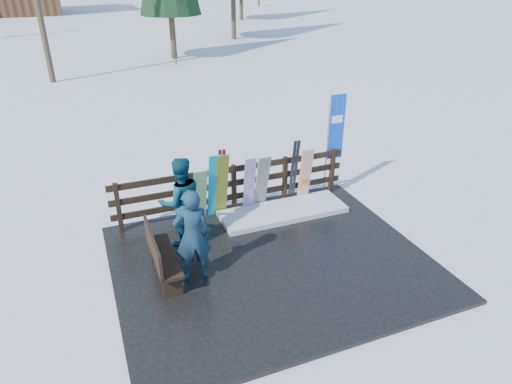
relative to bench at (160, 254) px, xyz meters
name	(u,v)px	position (x,y,z in m)	size (l,w,h in m)	color
ground	(271,263)	(2.11, -0.24, -0.60)	(700.00, 700.00, 0.00)	white
deck	(271,262)	(2.11, -0.24, -0.56)	(6.00, 5.00, 0.08)	black
fence	(234,185)	(2.11, 1.96, 0.14)	(5.60, 0.10, 1.15)	black
snow_patch	(283,211)	(3.10, 1.36, -0.46)	(2.94, 1.00, 0.12)	white
bench	(160,254)	(0.00, 0.00, 0.00)	(0.41, 1.50, 0.97)	black
snowboard_0	(214,187)	(1.56, 1.74, 0.30)	(0.26, 0.03, 1.66)	#08B0D9
snowboard_1	(200,195)	(1.24, 1.74, 0.14)	(0.30, 0.03, 1.35)	silver
snowboard_2	(222,186)	(1.75, 1.74, 0.28)	(0.27, 0.03, 1.64)	yellow
snowboard_3	(249,185)	(2.40, 1.74, 0.18)	(0.27, 0.03, 1.41)	white
snowboard_4	(262,183)	(2.72, 1.74, 0.18)	(0.30, 0.03, 1.44)	black
snowboard_5	(305,175)	(3.83, 1.74, 0.18)	(0.30, 0.03, 1.40)	white
ski_pair_a	(222,183)	(1.77, 1.81, 0.33)	(0.16, 0.28, 1.68)	maroon
ski_pair_b	(294,171)	(3.56, 1.81, 0.30)	(0.17, 0.26, 1.64)	black
rental_flag	(334,131)	(4.71, 2.01, 1.09)	(0.45, 0.04, 2.60)	silver
person_front	(192,236)	(0.57, -0.21, 0.39)	(0.66, 0.43, 1.81)	#1C4B5D
person_back	(181,202)	(0.67, 1.03, 0.44)	(0.92, 0.72, 1.90)	#0D4156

